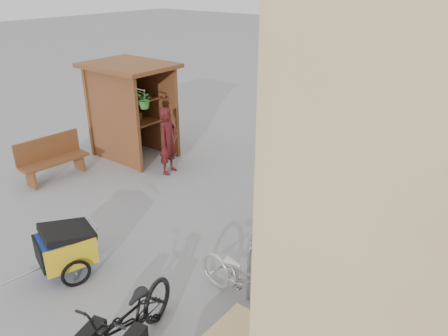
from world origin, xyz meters
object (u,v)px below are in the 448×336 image
Objects in this scene: child_trailer at (66,246)px; bike_2 at (305,214)px; person_kiosk at (168,141)px; bike_3 at (318,204)px; bench at (52,157)px; bike_1 at (279,251)px; bike_4 at (339,191)px; bike_7 at (367,167)px; kiosk at (128,97)px; cargo_bike at (129,324)px; bike_6 at (359,173)px; bike_5 at (348,187)px; shopping_carts at (430,140)px; bike_0 at (244,278)px.

bike_2 reaches higher than child_trailer.
person_kiosk reaches higher than bike_3.
bench is at bearing 168.84° from child_trailer.
bike_1 is 2.42m from bike_4.
person_kiosk is 4.53m from bike_7.
cargo_bike is at bearing -41.65° from kiosk.
kiosk is at bearing 88.29° from bike_1.
kiosk reaches higher than bike_6.
bike_3 is (0.04, 0.39, 0.04)m from bike_2.
bike_5 is (0.15, 1.53, -0.03)m from bike_2.
child_trailer is at bearing -112.71° from shopping_carts.
person_kiosk reaches higher than bike_2.
bike_5 reaches higher than bike_1.
shopping_carts reaches higher than bike_0.
bike_2 is 1.22m from bike_4.
shopping_carts is 6.90m from bike_0.
kiosk is 1.68× the size of child_trailer.
bike_4 reaches higher than bike_6.
bike_0 is at bearing 173.61° from bike_4.
person_kiosk is 0.94× the size of bike_0.
bike_3 is (2.55, 3.55, 0.06)m from child_trailer.
child_trailer is 5.38m from bike_5.
bike_4 is (-0.05, 3.27, 0.05)m from bike_0.
bike_5 is (5.60, 0.74, -1.08)m from kiosk.
bike_0 is 4.67m from bike_7.
bike_0 is (5.99, -0.79, -0.05)m from bench.
kiosk is 7.51m from shopping_carts.
child_trailer is 0.86× the size of bike_7.
person_kiosk is (1.53, -0.19, -0.75)m from kiosk.
kiosk reaches higher than cargo_bike.
bike_5 is at bearing 29.00° from bench.
bike_7 is (0.11, 2.62, 0.02)m from bike_2.
bike_4 is at bearing 68.99° from cargo_bike.
child_trailer is at bearing 141.08° from bike_6.
bike_7 is at bearing 18.85° from bike_1.
shopping_carts is 1.42× the size of bike_6.
bike_6 is at bearing 84.31° from child_trailer.
bike_3 reaches higher than bike_7.
person_kiosk reaches higher than bike_7.
bike_2 reaches higher than cargo_bike.
shopping_carts is at bearing -60.44° from person_kiosk.
person_kiosk is (-3.48, 4.26, 0.31)m from cargo_bike.
bike_0 is 3.58m from bike_5.
bike_5 reaches higher than bike_6.
bench is 6.44m from bike_4.
cargo_bike reaches higher than child_trailer.
person_kiosk reaches higher than bike_6.
bike_2 reaches higher than bike_4.
kiosk is 6.36m from bike_0.
bike_0 is 0.98× the size of bike_7.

